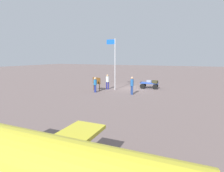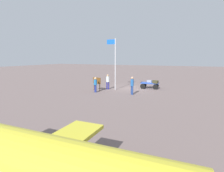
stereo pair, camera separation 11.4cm
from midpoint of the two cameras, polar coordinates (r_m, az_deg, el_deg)
The scene contains 10 objects.
ground_plane at distance 21.92m, azimuth 6.12°, elevation -0.70°, with size 120.00×120.00×0.00m, color #715F5C.
luggage_cart at distance 22.11m, azimuth 11.31°, elevation 0.55°, with size 2.16×1.38×0.69m.
suitcase_navy at distance 21.57m, azimuth 13.09°, elevation 1.26°, with size 0.68×0.49×0.34m.
suitcase_grey at distance 22.38m, azimuth 11.37°, elevation 1.48°, with size 0.61×0.47×0.24m.
worker_lead at distance 18.06m, azimuth 6.05°, elevation 0.53°, with size 0.44×0.44×1.78m.
worker_trailing at distance 19.25m, azimuth -5.43°, elevation 0.77°, with size 0.47×0.47×1.59m.
worker_supervisor at distance 21.00m, azimuth -1.58°, elevation 1.68°, with size 0.48×0.48×1.71m.
airplane_near at distance 4.67m, azimuth -19.97°, elevation -23.39°, with size 7.91×4.96×3.19m.
flagpole at distance 20.53m, azimuth 0.50°, elevation 8.10°, with size 1.03×0.16×5.69m.
signboard at distance 20.14m, azimuth -4.99°, elevation 1.33°, with size 1.12×0.45×1.47m.
Camera 1 is at (-6.24, 20.69, 3.69)m, focal length 29.38 mm.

